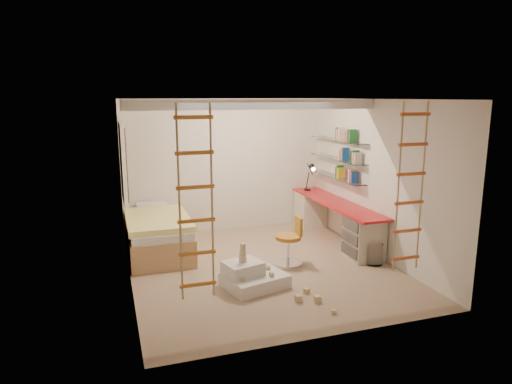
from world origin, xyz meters
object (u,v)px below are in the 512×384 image
object	(u,v)px
bed	(157,234)
swivel_chair	(290,247)
play_platform	(251,277)
desk	(334,219)

from	to	relation	value
bed	swivel_chair	world-z (taller)	swivel_chair
play_platform	bed	bearing A→B (deg)	119.83
swivel_chair	play_platform	xyz separation A→B (m)	(-0.84, -0.63, -0.15)
desk	swivel_chair	distance (m)	1.56
bed	swivel_chair	bearing A→B (deg)	-33.31
desk	swivel_chair	world-z (taller)	swivel_chair
bed	play_platform	size ratio (longest dim) A/B	2.07
bed	play_platform	world-z (taller)	bed
desk	bed	bearing A→B (deg)	173.51
desk	play_platform	size ratio (longest dim) A/B	2.89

